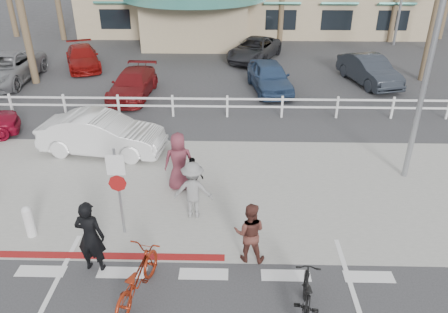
{
  "coord_description": "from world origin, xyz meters",
  "views": [
    {
      "loc": [
        0.69,
        -7.42,
        7.53
      ],
      "look_at": [
        0.42,
        3.93,
        1.5
      ],
      "focal_mm": 35.0,
      "sensor_mm": 36.0,
      "label": 1
    }
  ],
  "objects_px": {
    "sign_post": "(119,188)",
    "car_white_sedan": "(102,134)",
    "bike_black": "(307,298)",
    "bike_red": "(136,278)"
  },
  "relations": [
    {
      "from": "car_white_sedan",
      "to": "sign_post",
      "type": "bearing_deg",
      "value": -151.22
    },
    {
      "from": "bike_black",
      "to": "car_white_sedan",
      "type": "bearing_deg",
      "value": -43.02
    },
    {
      "from": "bike_black",
      "to": "bike_red",
      "type": "bearing_deg",
      "value": -0.97
    },
    {
      "from": "bike_black",
      "to": "car_white_sedan",
      "type": "xyz_separation_m",
      "value": [
        -6.42,
        7.64,
        0.19
      ]
    },
    {
      "from": "bike_red",
      "to": "car_white_sedan",
      "type": "height_order",
      "value": "car_white_sedan"
    },
    {
      "from": "sign_post",
      "to": "bike_black",
      "type": "height_order",
      "value": "sign_post"
    },
    {
      "from": "sign_post",
      "to": "car_white_sedan",
      "type": "distance_m",
      "value": 5.18
    },
    {
      "from": "bike_red",
      "to": "car_white_sedan",
      "type": "bearing_deg",
      "value": -55.17
    },
    {
      "from": "bike_red",
      "to": "sign_post",
      "type": "bearing_deg",
      "value": -55.77
    },
    {
      "from": "bike_black",
      "to": "car_white_sedan",
      "type": "distance_m",
      "value": 9.98
    }
  ]
}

